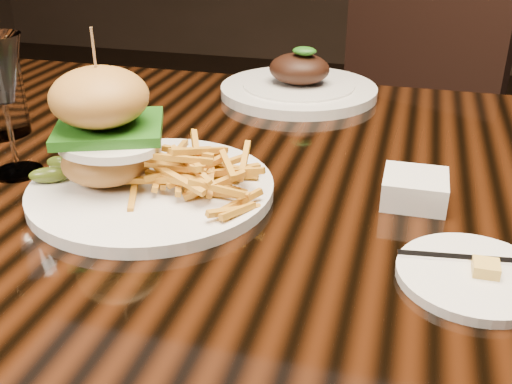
% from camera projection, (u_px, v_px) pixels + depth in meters
% --- Properties ---
extents(dining_table, '(1.60, 0.90, 0.75)m').
position_uv_depth(dining_table, '(287.00, 227.00, 0.82)').
color(dining_table, black).
rests_on(dining_table, ground).
extents(burger_plate, '(0.30, 0.30, 0.20)m').
position_uv_depth(burger_plate, '(140.00, 156.00, 0.71)').
color(burger_plate, silver).
rests_on(burger_plate, dining_table).
extents(side_saucer, '(0.15, 0.15, 0.02)m').
position_uv_depth(side_saucer, '(473.00, 275.00, 0.57)').
color(side_saucer, silver).
rests_on(side_saucer, dining_table).
extents(ramekin, '(0.10, 0.10, 0.03)m').
position_uv_depth(ramekin, '(415.00, 189.00, 0.71)').
color(ramekin, silver).
rests_on(ramekin, dining_table).
extents(far_dish, '(0.28, 0.28, 0.09)m').
position_uv_depth(far_dish, '(299.00, 86.00, 1.08)').
color(far_dish, silver).
rests_on(far_dish, dining_table).
extents(chair_far, '(0.61, 0.61, 0.95)m').
position_uv_depth(chair_far, '(396.00, 118.00, 1.61)').
color(chair_far, black).
rests_on(chair_far, ground).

